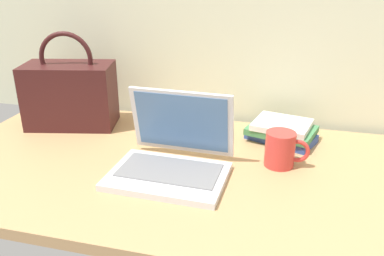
{
  "coord_description": "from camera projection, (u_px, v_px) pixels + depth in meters",
  "views": [
    {
      "loc": [
        0.21,
        -0.98,
        0.57
      ],
      "look_at": [
        -0.05,
        0.0,
        0.15
      ],
      "focal_mm": 37.48,
      "sensor_mm": 36.0,
      "label": 1
    }
  ],
  "objects": [
    {
      "name": "handbag",
      "position": [
        70.0,
        94.0,
        1.39
      ],
      "size": [
        0.33,
        0.22,
        0.33
      ],
      "color": "#3F1919",
      "rests_on": "desk"
    },
    {
      "name": "book_stack",
      "position": [
        281.0,
        131.0,
        1.3
      ],
      "size": [
        0.24,
        0.2,
        0.07
      ],
      "color": "#334C99",
      "rests_on": "desk"
    },
    {
      "name": "desk",
      "position": [
        208.0,
        173.0,
        1.14
      ],
      "size": [
        1.6,
        0.76,
        0.03
      ],
      "color": "tan",
      "rests_on": "ground"
    },
    {
      "name": "coffee_mug",
      "position": [
        281.0,
        149.0,
        1.13
      ],
      "size": [
        0.12,
        0.08,
        0.1
      ],
      "color": "red",
      "rests_on": "desk"
    },
    {
      "name": "laptop",
      "position": [
        173.0,
        156.0,
        1.1
      ],
      "size": [
        0.32,
        0.27,
        0.21
      ],
      "color": "silver",
      "rests_on": "desk"
    }
  ]
}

